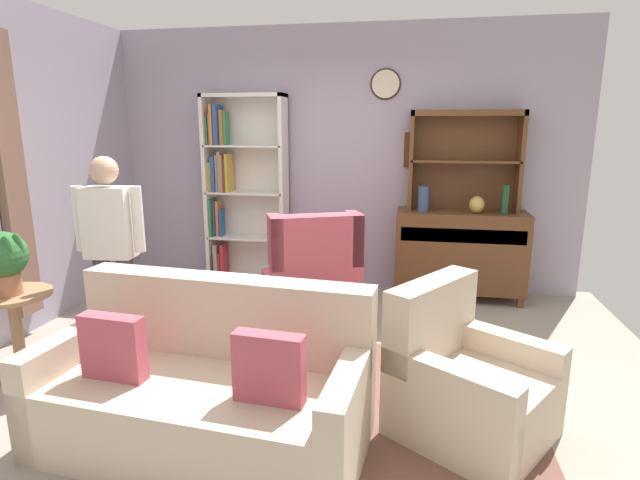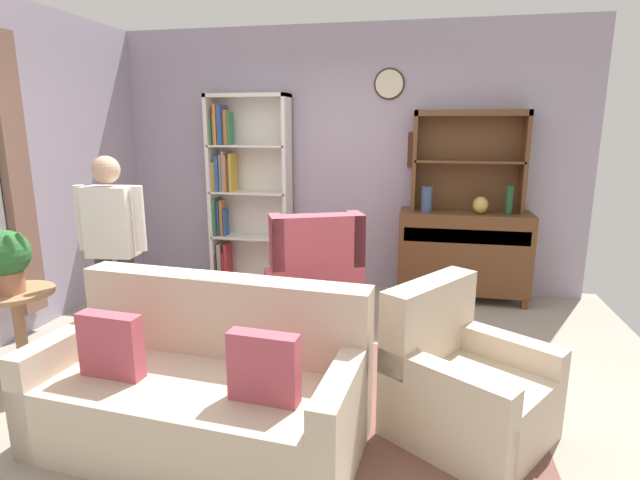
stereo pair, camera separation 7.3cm
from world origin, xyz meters
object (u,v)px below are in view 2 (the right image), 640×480
Objects in this scene: armchair_floral at (464,388)px; person_reading at (113,244)px; wingback_chair at (313,285)px; coffee_table at (289,321)px; vase_round at (480,205)px; couch_floral at (203,390)px; sideboard at (463,252)px; plant_stand at (19,322)px; book_stack at (270,311)px; sideboard_hutch at (469,147)px; potted_plant_large at (6,257)px; vase_tall at (427,199)px; bookshelf at (243,190)px; bottle_wine at (509,200)px.

person_reading is at bearing 168.98° from armchair_floral.
armchair_floral is 1.01× the size of wingback_chair.
armchair_floral is 1.33× the size of coffee_table.
vase_round is at bearing 83.20° from armchair_floral.
couch_floral reaches higher than coffee_table.
sideboard is 3.32m from person_reading.
plant_stand is 3.46× the size of book_stack.
book_stack is (-1.49, -1.85, -0.07)m from sideboard.
sideboard_hutch reaches higher than plant_stand.
vase_tall is at bearing 38.14° from potted_plant_large.
vase_tall is at bearing -4.77° from bookshelf.
bookshelf reaches higher than sideboard.
bottle_wine is at bearing -0.66° from vase_tall.
vase_round is 0.16× the size of armchair_floral.
person_reading is (-2.68, -1.93, 0.40)m from sideboard.
vase_tall reaches higher than sideboard.
person_reading is at bearing -141.01° from vase_tall.
book_stack is at bearing 83.33° from couch_floral.
sideboard is at bearing 51.12° from book_stack.
vase_round is (0.13, -0.07, 0.50)m from sideboard.
armchair_floral is at bearing -48.29° from bookshelf.
wingback_chair is (-1.36, -1.00, -0.13)m from sideboard.
potted_plant_large is at bearing 178.09° from armchair_floral.
bookshelf is 8.09× the size of vase_tall.
book_stack is at bearing 3.77° from person_reading.
book_stack reaches higher than coffee_table.
armchair_floral is (1.45, 0.36, -0.02)m from couch_floral.
bookshelf is 12.35× the size of vase_round.
vase_tall is at bearing 37.62° from plant_stand.
coffee_table is (-1.37, -1.90, -1.21)m from sideboard_hutch.
sideboard_hutch is 0.59× the size of couch_floral.
bottle_wine is at bearing -4.95° from vase_round.
wingback_chair is 0.79m from coffee_table.
vase_round reaches higher than armchair_floral.
vase_tall is 0.90× the size of bottle_wine.
vase_round reaches higher than book_stack.
sideboard is 2.38m from book_stack.
bottle_wine is at bearing 43.11° from book_stack.
book_stack is at bearing -121.92° from vase_tall.
sideboard is at bearing 36.30° from wingback_chair.
person_reading reaches higher than bottle_wine.
sideboard is at bearing 35.58° from potted_plant_large.
bookshelf is 2.25m from coffee_table.
sideboard is at bearing 86.44° from armchair_floral.
book_stack is (-1.49, -1.96, -1.12)m from sideboard_hutch.
book_stack is (-0.14, -0.86, 0.06)m from wingback_chair.
vase_tall is at bearing 65.82° from couch_floral.
armchair_floral is 2.39× the size of potted_plant_large.
bottle_wine is 4.31m from plant_stand.
sideboard_hutch is 0.67m from vase_tall.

